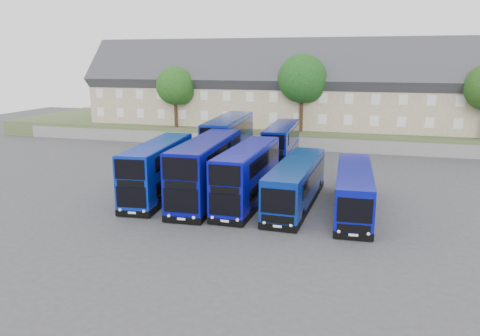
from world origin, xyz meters
name	(u,v)px	position (x,y,z in m)	size (l,w,h in m)	color
ground	(220,209)	(0.00, 0.00, 0.00)	(120.00, 120.00, 0.00)	#404145
retaining_wall	(282,143)	(0.00, 24.00, 0.75)	(70.00, 0.40, 1.50)	slate
earth_bank	(295,129)	(0.00, 34.00, 1.00)	(80.00, 20.00, 2.00)	#465530
terrace_row	(339,91)	(6.00, 30.00, 6.60)	(66.00, 10.40, 11.20)	tan
dd_front_left	(158,171)	(-5.61, 1.78, 2.07)	(3.33, 10.76, 4.21)	#0923A7
dd_front_mid	(207,171)	(-1.72, 2.01, 2.27)	(3.17, 11.72, 4.62)	#070A88
dd_front_right	(247,177)	(1.49, 1.88, 2.07)	(2.67, 10.66, 4.21)	#080A9E
dd_rear_left	(229,142)	(-3.65, 14.14, 2.36)	(3.49, 12.20, 4.79)	navy
dd_rear_right	(281,146)	(1.59, 15.00, 2.02)	(2.76, 10.46, 4.12)	#071285
coach_east_a	(296,184)	(5.04, 2.44, 1.58)	(2.95, 11.91, 3.23)	navy
coach_east_b	(354,191)	(9.17, 1.92, 1.51)	(2.87, 11.39, 3.09)	#080EA0
tree_west	(176,87)	(-13.85, 25.10, 7.05)	(4.80, 4.80, 7.65)	#382314
tree_mid	(303,80)	(2.15, 25.60, 8.07)	(5.76, 5.76, 9.18)	#382314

